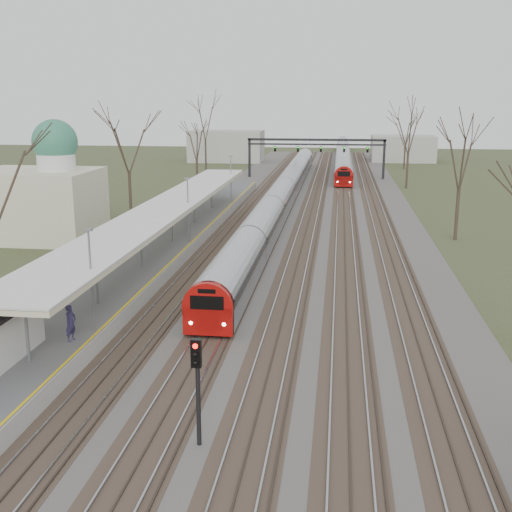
{
  "coord_description": "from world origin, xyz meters",
  "views": [
    {
      "loc": [
        3.84,
        -14.07,
        11.93
      ],
      "look_at": [
        -1.35,
        26.05,
        2.0
      ],
      "focal_mm": 45.0,
      "sensor_mm": 36.0,
      "label": 1
    }
  ],
  "objects": [
    {
      "name": "track_bed",
      "position": [
        0.26,
        55.0,
        0.06
      ],
      "size": [
        24.0,
        160.0,
        0.22
      ],
      "color": "#474442",
      "rests_on": "ground"
    },
    {
      "name": "platform",
      "position": [
        -9.05,
        37.5,
        0.5
      ],
      "size": [
        3.5,
        69.0,
        1.0
      ],
      "primitive_type": "cube",
      "color": "#9E9B93",
      "rests_on": "ground"
    },
    {
      "name": "canopy",
      "position": [
        -9.05,
        32.99,
        3.93
      ],
      "size": [
        4.1,
        50.0,
        3.11
      ],
      "color": "slate",
      "rests_on": "platform"
    },
    {
      "name": "dome_building",
      "position": [
        -21.71,
        38.0,
        3.72
      ],
      "size": [
        10.0,
        8.0,
        10.3
      ],
      "color": "beige",
      "rests_on": "ground"
    },
    {
      "name": "signal_gantry",
      "position": [
        0.29,
        84.99,
        4.91
      ],
      "size": [
        21.0,
        0.59,
        6.08
      ],
      "color": "black",
      "rests_on": "ground"
    },
    {
      "name": "tree_west_far",
      "position": [
        -17.0,
        48.0,
        8.02
      ],
      "size": [
        5.5,
        5.5,
        11.33
      ],
      "color": "#2D231C",
      "rests_on": "ground"
    },
    {
      "name": "tree_east_far",
      "position": [
        14.0,
        42.0,
        7.29
      ],
      "size": [
        5.0,
        5.0,
        10.3
      ],
      "color": "#2D231C",
      "rests_on": "ground"
    },
    {
      "name": "train_near",
      "position": [
        -2.5,
        60.73,
        1.48
      ],
      "size": [
        2.62,
        90.21,
        3.05
      ],
      "color": "#999BA2",
      "rests_on": "ground"
    },
    {
      "name": "train_far",
      "position": [
        4.5,
        111.19,
        1.48
      ],
      "size": [
        2.62,
        75.21,
        3.05
      ],
      "color": "#999BA2",
      "rests_on": "ground"
    },
    {
      "name": "passenger",
      "position": [
        -8.23,
        12.54,
        1.88
      ],
      "size": [
        0.57,
        0.73,
        1.76
      ],
      "primitive_type": "imported",
      "rotation": [
        0.0,
        0.0,
        1.32
      ],
      "color": "#302B53",
      "rests_on": "platform"
    },
    {
      "name": "signal_post",
      "position": [
        -0.75,
        5.76,
        2.72
      ],
      "size": [
        0.35,
        0.45,
        4.1
      ],
      "color": "black",
      "rests_on": "ground"
    }
  ]
}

